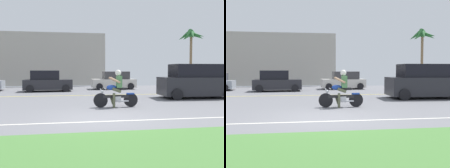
# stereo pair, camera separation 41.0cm
# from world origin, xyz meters

# --- Properties ---
(ground) EXTENTS (56.00, 30.00, 0.04)m
(ground) POSITION_xyz_m (0.00, 3.00, -0.02)
(ground) COLOR slate
(grass_median) EXTENTS (56.00, 3.80, 0.06)m
(grass_median) POSITION_xyz_m (0.00, -4.10, 0.03)
(grass_median) COLOR #477A38
(grass_median) RESTS_ON ground
(lane_line_near) EXTENTS (50.40, 0.12, 0.01)m
(lane_line_near) POSITION_xyz_m (0.00, -0.58, 0.00)
(lane_line_near) COLOR silver
(lane_line_near) RESTS_ON ground
(lane_line_far) EXTENTS (50.40, 0.12, 0.01)m
(lane_line_far) POSITION_xyz_m (0.00, 8.29, 0.00)
(lane_line_far) COLOR yellow
(lane_line_far) RESTS_ON ground
(motorcyclist) EXTENTS (2.03, 0.66, 1.70)m
(motorcyclist) POSITION_xyz_m (1.01, 2.59, 0.72)
(motorcyclist) COLOR black
(motorcyclist) RESTS_ON ground
(suv_nearby) EXTENTS (4.58, 2.38, 2.03)m
(suv_nearby) POSITION_xyz_m (6.52, 5.57, 0.98)
(suv_nearby) COLOR #232328
(suv_nearby) RESTS_ON ground
(parked_car_1) EXTENTS (3.77, 2.13, 1.64)m
(parked_car_1) POSITION_xyz_m (-2.67, 12.14, 0.76)
(parked_car_1) COLOR #232328
(parked_car_1) RESTS_ON ground
(parked_car_2) EXTENTS (3.80, 2.04, 1.55)m
(parked_car_2) POSITION_xyz_m (2.97, 13.65, 0.72)
(parked_car_2) COLOR beige
(parked_car_2) RESTS_ON ground
(palm_tree_0) EXTENTS (2.85, 2.88, 5.88)m
(palm_tree_0) POSITION_xyz_m (11.53, 16.24, 4.95)
(palm_tree_0) COLOR brown
(palm_tree_0) RESTS_ON ground
(building_far) EXTENTS (11.81, 4.00, 5.61)m
(building_far) POSITION_xyz_m (-2.92, 21.00, 2.81)
(building_far) COLOR #A8A399
(building_far) RESTS_ON ground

